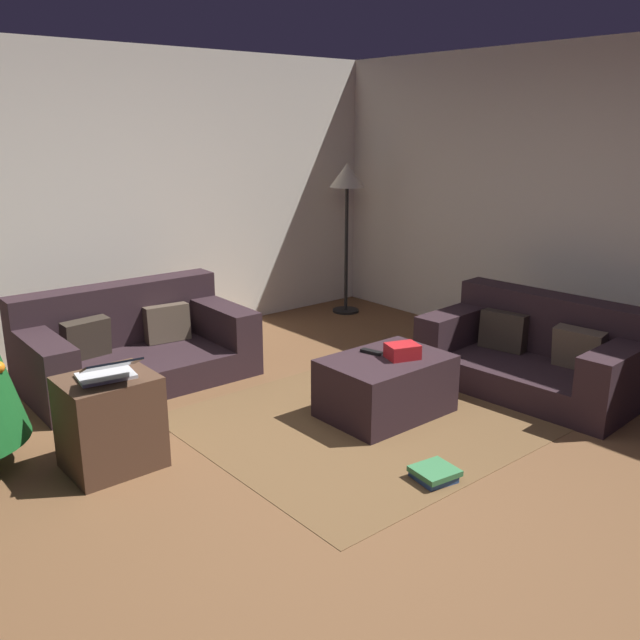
{
  "coord_description": "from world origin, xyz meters",
  "views": [
    {
      "loc": [
        -2.17,
        -2.61,
        1.96
      ],
      "look_at": [
        0.5,
        0.58,
        0.75
      ],
      "focal_mm": 38.23,
      "sensor_mm": 36.0,
      "label": 1
    }
  ],
  "objects_px": {
    "book_stack": "(434,474)",
    "corner_lamp": "(347,187)",
    "gift_box": "(402,351)",
    "couch_right": "(537,354)",
    "tv_remote": "(371,352)",
    "ottoman": "(386,386)",
    "laptop": "(108,372)",
    "side_table": "(110,422)",
    "couch_left": "(132,345)"
  },
  "relations": [
    {
      "from": "gift_box",
      "to": "ottoman",
      "type": "bearing_deg",
      "value": 137.33
    },
    {
      "from": "couch_right",
      "to": "book_stack",
      "type": "relative_size",
      "value": 6.24
    },
    {
      "from": "side_table",
      "to": "laptop",
      "type": "relative_size",
      "value": 1.36
    },
    {
      "from": "corner_lamp",
      "to": "tv_remote",
      "type": "bearing_deg",
      "value": -128.08
    },
    {
      "from": "couch_left",
      "to": "gift_box",
      "type": "bearing_deg",
      "value": 122.1
    },
    {
      "from": "couch_left",
      "to": "ottoman",
      "type": "xyz_separation_m",
      "value": [
        1.03,
        -1.79,
        -0.06
      ]
    },
    {
      "from": "couch_right",
      "to": "tv_remote",
      "type": "xyz_separation_m",
      "value": [
        -1.26,
        0.51,
        0.16
      ]
    },
    {
      "from": "gift_box",
      "to": "corner_lamp",
      "type": "distance_m",
      "value": 2.83
    },
    {
      "from": "laptop",
      "to": "book_stack",
      "type": "relative_size",
      "value": 1.59
    },
    {
      "from": "couch_right",
      "to": "tv_remote",
      "type": "height_order",
      "value": "couch_right"
    },
    {
      "from": "tv_remote",
      "to": "corner_lamp",
      "type": "bearing_deg",
      "value": 38.64
    },
    {
      "from": "couch_right",
      "to": "tv_remote",
      "type": "distance_m",
      "value": 1.37
    },
    {
      "from": "ottoman",
      "to": "tv_remote",
      "type": "height_order",
      "value": "tv_remote"
    },
    {
      "from": "corner_lamp",
      "to": "book_stack",
      "type": "bearing_deg",
      "value": -123.98
    },
    {
      "from": "couch_right",
      "to": "corner_lamp",
      "type": "bearing_deg",
      "value": -11.41
    },
    {
      "from": "side_table",
      "to": "corner_lamp",
      "type": "height_order",
      "value": "corner_lamp"
    },
    {
      "from": "gift_box",
      "to": "side_table",
      "type": "height_order",
      "value": "side_table"
    },
    {
      "from": "gift_box",
      "to": "book_stack",
      "type": "relative_size",
      "value": 0.82
    },
    {
      "from": "couch_right",
      "to": "ottoman",
      "type": "bearing_deg",
      "value": 69.09
    },
    {
      "from": "side_table",
      "to": "couch_right",
      "type": "bearing_deg",
      "value": -16.17
    },
    {
      "from": "gift_box",
      "to": "side_table",
      "type": "xyz_separation_m",
      "value": [
        -1.85,
        0.57,
        -0.18
      ]
    },
    {
      "from": "book_stack",
      "to": "couch_left",
      "type": "bearing_deg",
      "value": 102.71
    },
    {
      "from": "couch_left",
      "to": "corner_lamp",
      "type": "xyz_separation_m",
      "value": [
        2.61,
        0.38,
        1.06
      ]
    },
    {
      "from": "tv_remote",
      "to": "side_table",
      "type": "xyz_separation_m",
      "value": [
        -1.76,
        0.36,
        -0.14
      ]
    },
    {
      "from": "gift_box",
      "to": "corner_lamp",
      "type": "height_order",
      "value": "corner_lamp"
    },
    {
      "from": "couch_right",
      "to": "gift_box",
      "type": "height_order",
      "value": "couch_right"
    },
    {
      "from": "tv_remote",
      "to": "side_table",
      "type": "height_order",
      "value": "side_table"
    },
    {
      "from": "couch_right",
      "to": "laptop",
      "type": "relative_size",
      "value": 3.94
    },
    {
      "from": "tv_remote",
      "to": "laptop",
      "type": "xyz_separation_m",
      "value": [
        -1.77,
        0.3,
        0.19
      ]
    },
    {
      "from": "tv_remote",
      "to": "corner_lamp",
      "type": "height_order",
      "value": "corner_lamp"
    },
    {
      "from": "gift_box",
      "to": "corner_lamp",
      "type": "relative_size",
      "value": 0.14
    },
    {
      "from": "ottoman",
      "to": "corner_lamp",
      "type": "xyz_separation_m",
      "value": [
        1.58,
        2.17,
        1.12
      ]
    },
    {
      "from": "gift_box",
      "to": "couch_left",
      "type": "bearing_deg",
      "value": 120.87
    },
    {
      "from": "couch_left",
      "to": "gift_box",
      "type": "height_order",
      "value": "couch_left"
    },
    {
      "from": "couch_right",
      "to": "side_table",
      "type": "relative_size",
      "value": 2.88
    },
    {
      "from": "tv_remote",
      "to": "laptop",
      "type": "bearing_deg",
      "value": 156.93
    },
    {
      "from": "book_stack",
      "to": "corner_lamp",
      "type": "xyz_separation_m",
      "value": [
        2.02,
        3.0,
        1.29
      ]
    },
    {
      "from": "couch_left",
      "to": "book_stack",
      "type": "relative_size",
      "value": 6.58
    },
    {
      "from": "couch_right",
      "to": "couch_left",
      "type": "bearing_deg",
      "value": 42.49
    },
    {
      "from": "gift_box",
      "to": "laptop",
      "type": "bearing_deg",
      "value": 164.66
    },
    {
      "from": "side_table",
      "to": "tv_remote",
      "type": "bearing_deg",
      "value": -11.65
    },
    {
      "from": "side_table",
      "to": "book_stack",
      "type": "height_order",
      "value": "side_table"
    },
    {
      "from": "book_stack",
      "to": "couch_right",
      "type": "bearing_deg",
      "value": 15.03
    },
    {
      "from": "gift_box",
      "to": "book_stack",
      "type": "distance_m",
      "value": 1.01
    },
    {
      "from": "ottoman",
      "to": "side_table",
      "type": "height_order",
      "value": "side_table"
    },
    {
      "from": "book_stack",
      "to": "gift_box",
      "type": "bearing_deg",
      "value": 55.59
    },
    {
      "from": "couch_left",
      "to": "ottoman",
      "type": "height_order",
      "value": "couch_left"
    },
    {
      "from": "tv_remote",
      "to": "gift_box",
      "type": "bearing_deg",
      "value": -78.94
    },
    {
      "from": "side_table",
      "to": "ottoman",
      "type": "bearing_deg",
      "value": -15.61
    },
    {
      "from": "couch_left",
      "to": "corner_lamp",
      "type": "relative_size",
      "value": 1.09
    }
  ]
}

